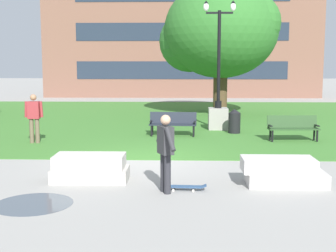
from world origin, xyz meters
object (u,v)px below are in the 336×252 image
at_px(lamp_post_center, 218,104).
at_px(person_bystander_near_lawn, 34,116).
at_px(skateboard, 183,187).
at_px(trash_bin, 234,121).
at_px(concrete_block_left, 282,172).
at_px(park_bench_near_right, 173,122).
at_px(park_bench_near_left, 293,126).
at_px(person_skateboarder, 166,149).
at_px(concrete_block_center, 90,168).

bearing_deg(lamp_post_center, person_bystander_near_lawn, -151.41).
xyz_separation_m(skateboard, trash_bin, (2.04, 8.44, 0.42)).
height_order(concrete_block_left, park_bench_near_right, park_bench_near_right).
relative_size(concrete_block_left, skateboard, 1.86).
bearing_deg(concrete_block_left, park_bench_near_left, 74.89).
bearing_deg(park_bench_near_left, person_skateboarder, -122.31).
relative_size(park_bench_near_right, person_bystander_near_lawn, 1.07).
xyz_separation_m(concrete_block_center, person_bystander_near_lawn, (-2.96, 5.10, 0.68)).
xyz_separation_m(concrete_block_center, trash_bin, (4.27, 7.67, 0.20)).
xyz_separation_m(concrete_block_center, park_bench_near_left, (6.17, 5.89, 0.23)).
distance_m(skateboard, park_bench_near_right, 7.72).
xyz_separation_m(park_bench_near_left, park_bench_near_right, (-4.34, 1.03, 0.00)).
bearing_deg(park_bench_near_right, park_bench_near_left, -13.35).
relative_size(skateboard, lamp_post_center, 0.19).
bearing_deg(concrete_block_left, concrete_block_center, 176.89).
relative_size(park_bench_near_right, lamp_post_center, 0.34).
bearing_deg(concrete_block_center, skateboard, -19.20).
height_order(concrete_block_center, concrete_block_left, same).
height_order(skateboard, park_bench_near_right, park_bench_near_right).
relative_size(person_skateboarder, park_bench_near_left, 0.94).
xyz_separation_m(skateboard, lamp_post_center, (1.46, 9.51, 1.00)).
bearing_deg(person_skateboarder, skateboard, 25.10).
relative_size(skateboard, person_bystander_near_lawn, 0.60).
bearing_deg(person_bystander_near_lawn, park_bench_near_left, 4.92).
distance_m(park_bench_near_right, person_bystander_near_lawn, 5.15).
height_order(skateboard, trash_bin, trash_bin).
xyz_separation_m(concrete_block_left, park_bench_near_right, (-2.68, 7.16, 0.23)).
distance_m(concrete_block_center, trash_bin, 8.78).
distance_m(person_skateboarder, lamp_post_center, 9.87).
distance_m(park_bench_near_left, trash_bin, 2.61).
bearing_deg(person_skateboarder, concrete_block_center, 152.44).
bearing_deg(park_bench_near_left, park_bench_near_right, 166.65).
bearing_deg(lamp_post_center, skateboard, -98.73).
xyz_separation_m(person_skateboarder, skateboard, (0.39, 0.18, -0.88)).
distance_m(park_bench_near_left, lamp_post_center, 3.81).
bearing_deg(trash_bin, concrete_block_left, -88.20).
xyz_separation_m(lamp_post_center, trash_bin, (0.57, -1.07, -0.59)).
height_order(concrete_block_left, trash_bin, trash_bin).
bearing_deg(trash_bin, concrete_block_center, -119.12).
relative_size(lamp_post_center, person_bystander_near_lawn, 3.10).
bearing_deg(concrete_block_center, concrete_block_left, -3.11).
relative_size(concrete_block_left, person_bystander_near_lawn, 1.12).
relative_size(lamp_post_center, trash_bin, 5.53).
height_order(concrete_block_center, skateboard, concrete_block_center).
bearing_deg(park_bench_near_left, skateboard, -120.59).
relative_size(park_bench_near_right, trash_bin, 1.90).
distance_m(person_skateboarder, park_bench_near_left, 8.11).
bearing_deg(lamp_post_center, person_skateboarder, -100.82).
relative_size(skateboard, trash_bin, 1.07).
xyz_separation_m(concrete_block_left, skateboard, (-2.28, -0.53, -0.22)).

